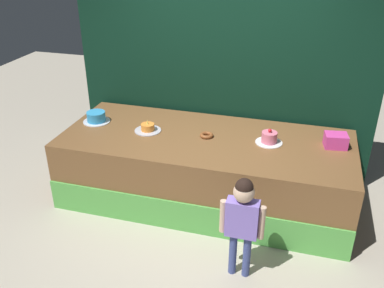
% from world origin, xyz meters
% --- Properties ---
extents(ground_plane, '(12.00, 12.00, 0.00)m').
position_xyz_m(ground_plane, '(0.00, 0.00, 0.00)').
color(ground_plane, '#BCB29E').
extents(stage_platform, '(3.26, 1.36, 0.80)m').
position_xyz_m(stage_platform, '(0.00, 0.67, 0.40)').
color(stage_platform, brown).
rests_on(stage_platform, ground_plane).
extents(curtain_backdrop, '(3.70, 0.08, 2.88)m').
position_xyz_m(curtain_backdrop, '(0.00, 1.44, 1.44)').
color(curtain_backdrop, black).
rests_on(curtain_backdrop, ground_plane).
extents(child_figure, '(0.40, 0.18, 1.04)m').
position_xyz_m(child_figure, '(0.62, -0.46, 0.67)').
color(child_figure, '#3F4C8C').
rests_on(child_figure, ground_plane).
extents(pink_box, '(0.26, 0.22, 0.15)m').
position_xyz_m(pink_box, '(1.38, 0.84, 0.87)').
color(pink_box, '#E542A1').
rests_on(pink_box, stage_platform).
extents(donut, '(0.15, 0.15, 0.04)m').
position_xyz_m(donut, '(0.00, 0.70, 0.82)').
color(donut, brown).
rests_on(donut, stage_platform).
extents(cake_left, '(0.33, 0.33, 0.13)m').
position_xyz_m(cake_left, '(-1.38, 0.73, 0.86)').
color(cake_left, silver).
rests_on(cake_left, stage_platform).
extents(cake_center, '(0.31, 0.31, 0.14)m').
position_xyz_m(cake_center, '(-0.69, 0.66, 0.83)').
color(cake_center, silver).
rests_on(cake_center, stage_platform).
extents(cake_right, '(0.29, 0.29, 0.17)m').
position_xyz_m(cake_right, '(0.69, 0.74, 0.86)').
color(cake_right, white).
rests_on(cake_right, stage_platform).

